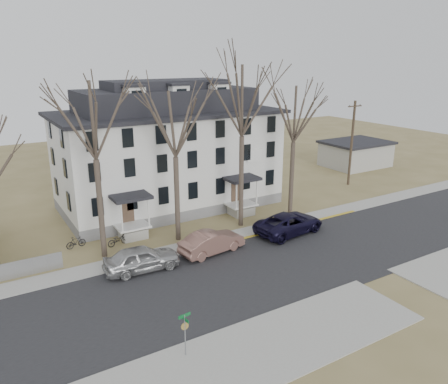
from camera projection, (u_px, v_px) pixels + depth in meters
ground at (307, 273)px, 29.60m from camera, size 120.00×120.00×0.00m
main_road at (289, 262)px, 31.24m from camera, size 120.00×10.00×0.04m
far_sidewalk at (242, 234)px, 36.14m from camera, size 120.00×2.00×0.08m
near_sidewalk_left at (252, 354)px, 21.57m from camera, size 20.00×5.00×0.08m
yellow_curb at (296, 226)px, 37.87m from camera, size 14.00×0.25×0.06m
boarding_house at (168, 152)px, 41.70m from camera, size 20.80×12.36×12.05m
distant_building at (356, 154)px, 58.27m from camera, size 8.50×6.50×3.35m
tree_far_left at (92, 115)px, 29.12m from camera, size 8.40×8.40×13.72m
tree_mid_left at (174, 120)px, 32.30m from camera, size 7.80×7.80×12.74m
tree_center at (242, 96)px, 34.81m from camera, size 9.00×9.00×14.70m
tree_mid_right at (295, 110)px, 37.97m from camera, size 7.80×7.80×12.74m
utility_pole_far at (352, 142)px, 48.71m from camera, size 2.00×0.28×9.50m
car_silver at (142, 259)px, 29.74m from camera, size 5.26×2.35×1.76m
car_tan at (212, 242)px, 32.47m from camera, size 5.30×2.45×1.68m
car_navy at (289, 224)px, 36.08m from camera, size 6.48×3.55×1.72m
bicycle_left at (118, 240)px, 33.82m from camera, size 1.81×0.91×0.91m
bicycle_right at (76, 243)px, 33.36m from camera, size 1.58×0.67×0.92m
street_sign at (185, 328)px, 20.95m from camera, size 0.67×0.67×2.37m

